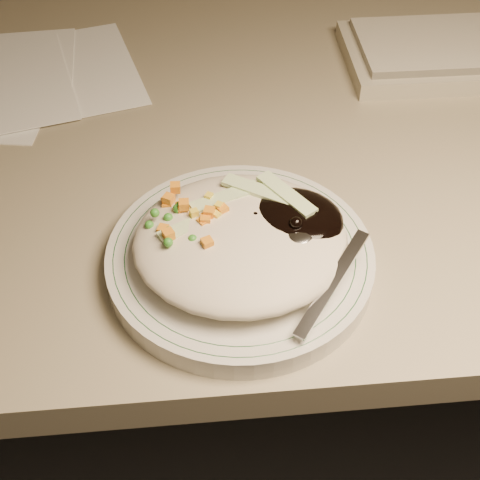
{
  "coord_description": "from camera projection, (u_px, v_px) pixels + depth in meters",
  "views": [
    {
      "loc": [
        -0.14,
        0.75,
        1.21
      ],
      "look_at": [
        -0.1,
        1.16,
        0.78
      ],
      "focal_mm": 50.0,
      "sensor_mm": 36.0,
      "label": 1
    }
  ],
  "objects": [
    {
      "name": "plate",
      "position": [
        240.0,
        260.0,
        0.62
      ],
      "size": [
        0.25,
        0.25,
        0.02
      ],
      "primitive_type": "cylinder",
      "color": "silver",
      "rests_on": "desk"
    },
    {
      "name": "plate_rim",
      "position": [
        240.0,
        252.0,
        0.61
      ],
      "size": [
        0.23,
        0.23,
        0.0
      ],
      "color": "#144723",
      "rests_on": "plate"
    },
    {
      "name": "desk",
      "position": [
        299.0,
        243.0,
        0.92
      ],
      "size": [
        1.4,
        0.7,
        0.74
      ],
      "color": "gray",
      "rests_on": "ground"
    },
    {
      "name": "meal",
      "position": [
        245.0,
        236.0,
        0.59
      ],
      "size": [
        0.21,
        0.19,
        0.05
      ],
      "color": "beige",
      "rests_on": "plate"
    }
  ]
}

